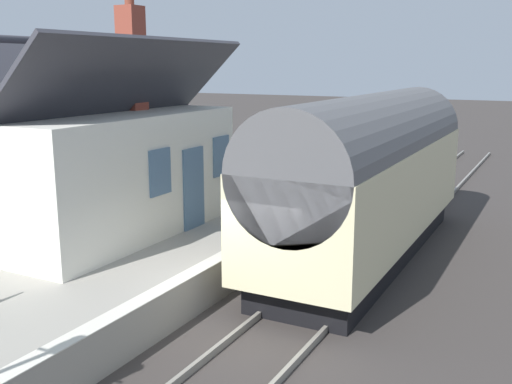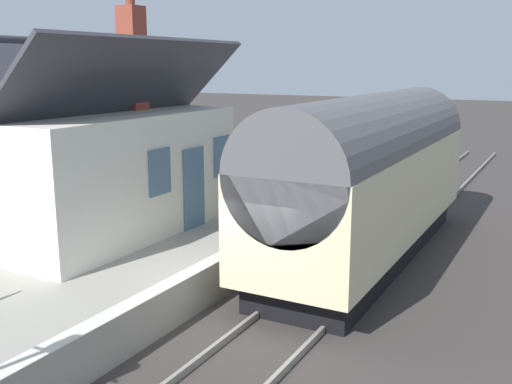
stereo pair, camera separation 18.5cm
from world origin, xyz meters
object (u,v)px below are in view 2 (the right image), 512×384
train (370,175)px  planter_bench_left (284,185)px  bench_by_lamp (279,169)px  planter_under_sign (276,168)px  planter_corner_building (259,183)px  station_building (107,166)px  station_sign_board (296,163)px

train → planter_bench_left: size_ratio=13.21×
bench_by_lamp → planter_under_sign: bearing=31.3°
planter_corner_building → planter_bench_left: (-0.04, -0.94, 0.02)m
station_building → planter_under_sign: (8.94, -0.32, -1.39)m
planter_corner_building → station_sign_board: bearing=-98.2°
planter_bench_left → station_sign_board: station_sign_board is taller
train → station_building: station_building is taller
bench_by_lamp → planter_corner_building: bench_by_lamp is taller
train → bench_by_lamp: 6.24m
planter_bench_left → station_sign_board: (-0.16, -0.46, 0.76)m
planter_corner_building → planter_bench_left: planter_bench_left is taller
planter_under_sign → station_sign_board: 4.43m
station_building → station_sign_board: station_building is taller
station_building → planter_bench_left: 6.11m
train → planter_bench_left: 4.00m
planter_bench_left → station_sign_board: 0.91m
planter_bench_left → station_sign_board: size_ratio=0.52×
station_building → bench_by_lamp: size_ratio=5.14×
train → station_building: size_ratio=1.49×
planter_under_sign → train: bearing=-134.8°
station_building → bench_by_lamp: bearing=-7.9°
station_sign_board → planter_under_sign: bearing=34.4°
planter_corner_building → train: bearing=-114.3°
train → station_sign_board: train is taller
train → station_building: bearing=122.3°
station_building → station_sign_board: bearing=-27.4°
train → station_sign_board: (1.75, 2.92, -0.16)m
planter_under_sign → planter_bench_left: (-3.42, -1.99, 0.15)m
planter_bench_left → planter_corner_building: bearing=87.3°
bench_by_lamp → planter_bench_left: size_ratio=1.73×
train → planter_bench_left: (1.91, 3.39, -0.92)m
station_sign_board → train: bearing=-121.0°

